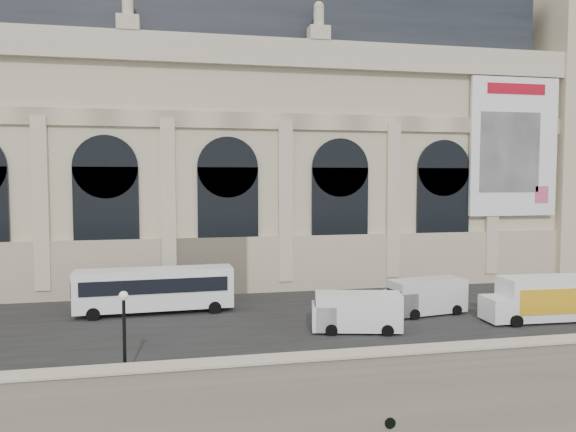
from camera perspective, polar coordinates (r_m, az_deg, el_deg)
The scene contains 10 objects.
quay at distance 63.21m, azimuth -3.60°, elevation -8.06°, with size 160.00×70.00×6.00m, color gray.
street at distance 42.38m, azimuth 0.52°, elevation -9.84°, with size 160.00×24.00×0.06m, color #2D2D2D.
parapet at distance 29.77m, azimuth 6.24°, elevation -14.70°, with size 160.00×1.40×1.21m.
museum at distance 57.25m, azimuth -9.05°, elevation 7.49°, with size 69.00×18.70×29.10m.
clock_pavilion at distance 69.40m, azimuth 26.74°, elevation 9.55°, with size 13.00×14.72×36.70m.
bus_left at distance 43.06m, azimuth -13.38°, elevation -7.19°, with size 11.57×3.02×3.38m.
van_b at distance 37.46m, azimuth 6.57°, elevation -9.69°, with size 6.13×3.45×2.58m.
van_c at distance 42.84m, azimuth 13.53°, elevation -8.00°, with size 6.20×3.19×2.63m.
box_truck at distance 43.58m, azimuth 24.30°, elevation -7.71°, with size 7.93×3.07×3.16m.
lamp_left at distance 29.73m, azimuth -16.29°, elevation -11.61°, with size 0.46×0.46×4.49m.
Camera 1 is at (-8.82, -26.20, 16.12)m, focal length 35.00 mm.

